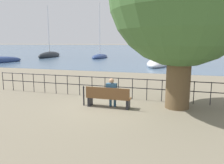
{
  "coord_description": "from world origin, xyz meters",
  "views": [
    {
      "loc": [
        2.78,
        -8.7,
        2.74
      ],
      "look_at": [
        0.0,
        0.5,
        1.02
      ],
      "focal_mm": 35.0,
      "sensor_mm": 36.0,
      "label": 1
    }
  ],
  "objects_px": {
    "sailboat_4": "(158,63)",
    "sailboat_1": "(50,55)",
    "harbor_lighthouse": "(175,33)",
    "park_bench": "(108,98)",
    "seated_person_left": "(112,91)",
    "closed_umbrella": "(84,94)",
    "sailboat_0": "(100,57)"
  },
  "relations": [
    {
      "from": "closed_umbrella",
      "to": "sailboat_1",
      "type": "height_order",
      "value": "sailboat_1"
    },
    {
      "from": "park_bench",
      "to": "closed_umbrella",
      "type": "xyz_separation_m",
      "value": [
        -1.13,
        -0.02,
        0.07
      ]
    },
    {
      "from": "park_bench",
      "to": "sailboat_4",
      "type": "xyz_separation_m",
      "value": [
        0.44,
        19.39,
        -0.16
      ]
    },
    {
      "from": "park_bench",
      "to": "sailboat_4",
      "type": "relative_size",
      "value": 0.22
    },
    {
      "from": "sailboat_4",
      "to": "harbor_lighthouse",
      "type": "xyz_separation_m",
      "value": [
        -0.24,
        113.54,
        8.31
      ]
    },
    {
      "from": "closed_umbrella",
      "to": "harbor_lighthouse",
      "type": "relative_size",
      "value": 0.05
    },
    {
      "from": "sailboat_0",
      "to": "sailboat_4",
      "type": "bearing_deg",
      "value": -41.1
    },
    {
      "from": "seated_person_left",
      "to": "sailboat_4",
      "type": "distance_m",
      "value": 19.32
    },
    {
      "from": "seated_person_left",
      "to": "harbor_lighthouse",
      "type": "xyz_separation_m",
      "value": [
        0.07,
        132.86,
        7.88
      ]
    },
    {
      "from": "seated_person_left",
      "to": "sailboat_4",
      "type": "xyz_separation_m",
      "value": [
        0.31,
        19.31,
        -0.43
      ]
    },
    {
      "from": "park_bench",
      "to": "harbor_lighthouse",
      "type": "xyz_separation_m",
      "value": [
        0.2,
        132.93,
        8.14
      ]
    },
    {
      "from": "sailboat_0",
      "to": "sailboat_4",
      "type": "relative_size",
      "value": 1.16
    },
    {
      "from": "seated_person_left",
      "to": "sailboat_4",
      "type": "bearing_deg",
      "value": 89.08
    },
    {
      "from": "park_bench",
      "to": "harbor_lighthouse",
      "type": "bearing_deg",
      "value": 89.91
    },
    {
      "from": "park_bench",
      "to": "seated_person_left",
      "type": "relative_size",
      "value": 1.51
    },
    {
      "from": "sailboat_1",
      "to": "closed_umbrella",
      "type": "bearing_deg",
      "value": -63.76
    },
    {
      "from": "park_bench",
      "to": "sailboat_0",
      "type": "relative_size",
      "value": 0.19
    },
    {
      "from": "seated_person_left",
      "to": "harbor_lighthouse",
      "type": "bearing_deg",
      "value": 89.97
    },
    {
      "from": "sailboat_4",
      "to": "sailboat_1",
      "type": "bearing_deg",
      "value": 158.7
    },
    {
      "from": "closed_umbrella",
      "to": "sailboat_4",
      "type": "distance_m",
      "value": 19.47
    },
    {
      "from": "sailboat_1",
      "to": "harbor_lighthouse",
      "type": "bearing_deg",
      "value": 69.67
    },
    {
      "from": "sailboat_0",
      "to": "sailboat_1",
      "type": "distance_m",
      "value": 10.35
    },
    {
      "from": "seated_person_left",
      "to": "sailboat_0",
      "type": "height_order",
      "value": "sailboat_0"
    },
    {
      "from": "seated_person_left",
      "to": "sailboat_0",
      "type": "relative_size",
      "value": 0.13
    },
    {
      "from": "sailboat_1",
      "to": "harbor_lighthouse",
      "type": "xyz_separation_m",
      "value": [
        21.51,
        104.0,
        8.24
      ]
    },
    {
      "from": "sailboat_0",
      "to": "park_bench",
      "type": "bearing_deg",
      "value": -69.85
    },
    {
      "from": "park_bench",
      "to": "sailboat_4",
      "type": "bearing_deg",
      "value": 88.69
    },
    {
      "from": "seated_person_left",
      "to": "closed_umbrella",
      "type": "bearing_deg",
      "value": -175.9
    },
    {
      "from": "closed_umbrella",
      "to": "sailboat_0",
      "type": "height_order",
      "value": "sailboat_0"
    },
    {
      "from": "sailboat_0",
      "to": "harbor_lighthouse",
      "type": "height_order",
      "value": "harbor_lighthouse"
    },
    {
      "from": "sailboat_1",
      "to": "sailboat_4",
      "type": "xyz_separation_m",
      "value": [
        21.75,
        -9.54,
        -0.07
      ]
    },
    {
      "from": "park_bench",
      "to": "sailboat_1",
      "type": "relative_size",
      "value": 0.19
    }
  ]
}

